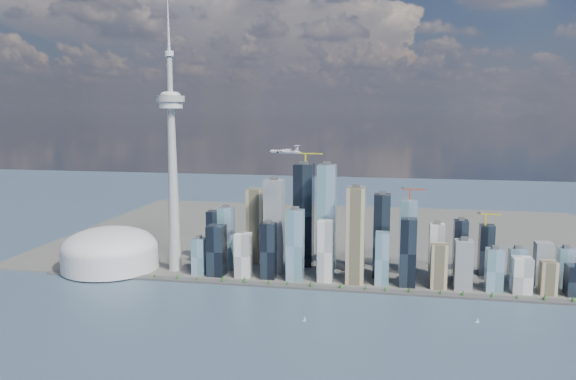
% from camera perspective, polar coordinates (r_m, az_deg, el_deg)
% --- Properties ---
extents(ground, '(4000.00, 4000.00, 0.00)m').
position_cam_1_polar(ground, '(841.65, 0.24, -15.24)').
color(ground, '#384F63').
rests_on(ground, ground).
extents(seawall, '(1100.00, 22.00, 4.00)m').
position_cam_1_polar(seawall, '(1071.95, 2.68, -9.87)').
color(seawall, '#383838').
rests_on(seawall, ground).
extents(land, '(1400.00, 900.00, 3.00)m').
position_cam_1_polar(land, '(1503.35, 5.06, -4.60)').
color(land, '#4C4C47').
rests_on(land, ground).
extents(shoreline_trees, '(960.53, 7.20, 8.80)m').
position_cam_1_polar(shoreline_trees, '(1069.85, 2.68, -9.53)').
color(shoreline_trees, '#3F2D1E').
rests_on(shoreline_trees, seawall).
extents(skyscraper_cluster, '(736.00, 142.00, 243.87)m').
position_cam_1_polar(skyscraper_cluster, '(1129.25, 6.32, -5.10)').
color(skyscraper_cluster, black).
rests_on(skyscraper_cluster, land).
extents(needle_tower, '(56.00, 56.00, 550.50)m').
position_cam_1_polar(needle_tower, '(1159.91, -11.68, 3.17)').
color(needle_tower, gray).
rests_on(needle_tower, land).
extents(dome_stadium, '(200.00, 200.00, 86.00)m').
position_cam_1_polar(dome_stadium, '(1242.78, -17.61, -5.91)').
color(dome_stadium, silver).
rests_on(dome_stadium, land).
extents(airplane, '(62.10, 55.33, 15.29)m').
position_cam_1_polar(airplane, '(998.21, -0.32, 3.94)').
color(airplane, silver).
rests_on(airplane, ground).
extents(sailboat_west, '(6.99, 3.56, 9.74)m').
position_cam_1_polar(sailboat_west, '(917.33, 1.69, -12.99)').
color(sailboat_west, white).
rests_on(sailboat_west, ground).
extents(sailboat_east, '(6.07, 3.16, 8.48)m').
position_cam_1_polar(sailboat_east, '(959.39, 18.69, -12.49)').
color(sailboat_east, white).
rests_on(sailboat_east, ground).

